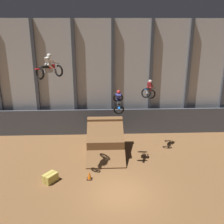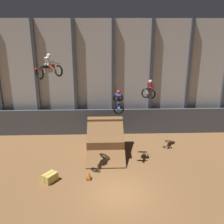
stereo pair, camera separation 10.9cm
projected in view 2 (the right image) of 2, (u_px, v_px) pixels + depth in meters
The scene contains 9 objects.
ground_plane at pixel (119, 194), 15.71m from camera, with size 60.00×60.00×0.00m, color brown.
arena_back_wall at pixel (113, 78), 23.45m from camera, with size 32.00×0.40×10.13m.
lower_barrier at pixel (113, 122), 23.92m from camera, with size 31.36×0.20×2.36m.
dirt_ramp at pixel (105, 141), 20.77m from camera, with size 2.86×4.14×2.56m.
rider_bike_left_air at pixel (49, 68), 15.37m from camera, with size 1.55×1.64×1.46m.
rider_bike_center_air at pixel (118, 101), 17.94m from camera, with size 0.77×1.86×1.65m.
rider_bike_right_air at pixel (149, 91), 19.95m from camera, with size 1.41×1.81×1.62m.
traffic_cone_near_ramp at pixel (89, 175), 17.10m from camera, with size 0.36×0.36×0.58m.
hay_bale_trackside at pixel (50, 177), 16.88m from camera, with size 1.02×1.08×0.57m.
Camera 2 is at (-0.91, -13.28, 9.69)m, focal length 42.00 mm.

